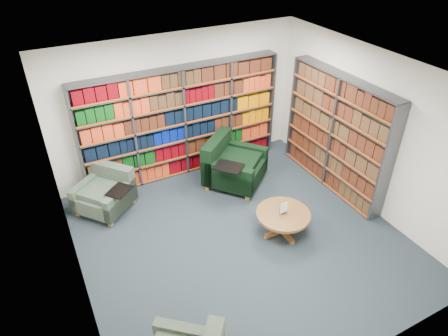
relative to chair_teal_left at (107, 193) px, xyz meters
name	(u,v)px	position (x,y,z in m)	size (l,w,h in m)	color
room_shell	(243,168)	(1.74, -1.85, 1.09)	(5.02, 5.02, 2.82)	#19222D
bookshelf_back	(183,122)	(1.74, 0.49, 0.79)	(4.00, 0.28, 2.20)	#47494F
bookshelf_right	(336,134)	(4.08, -1.25, 0.79)	(0.28, 2.50, 2.20)	#47494F
chair_teal_left	(107,193)	(0.00, 0.00, 0.00)	(1.19, 1.19, 0.77)	#0F313C
chair_green_right	(230,166)	(2.36, -0.33, 0.07)	(1.44, 1.44, 0.93)	black
coffee_table	(283,217)	(2.42, -2.05, 0.03)	(0.89, 0.89, 0.63)	brown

